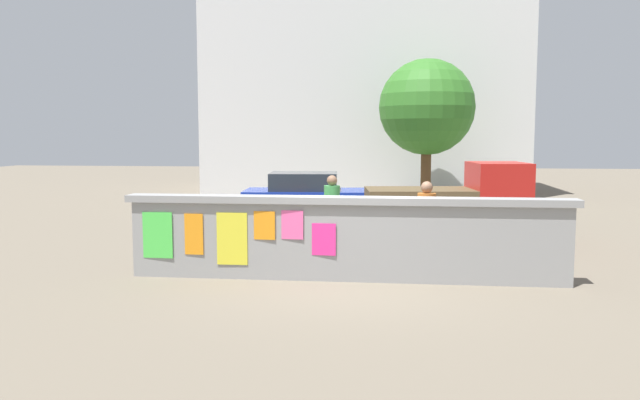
% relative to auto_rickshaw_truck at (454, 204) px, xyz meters
% --- Properties ---
extents(ground, '(60.00, 60.00, 0.00)m').
position_rel_auto_rickshaw_truck_xyz_m(ground, '(-2.19, 3.96, -0.90)').
color(ground, '#6B6051').
extents(poster_wall, '(7.62, 0.42, 1.43)m').
position_rel_auto_rickshaw_truck_xyz_m(poster_wall, '(-2.20, -4.04, -0.16)').
color(poster_wall, gray).
rests_on(poster_wall, ground).
extents(auto_rickshaw_truck, '(3.75, 1.92, 1.85)m').
position_rel_auto_rickshaw_truck_xyz_m(auto_rickshaw_truck, '(0.00, 0.00, 0.00)').
color(auto_rickshaw_truck, black).
rests_on(auto_rickshaw_truck, ground).
extents(car_parked, '(3.93, 2.00, 1.40)m').
position_rel_auto_rickshaw_truck_xyz_m(car_parked, '(-3.80, 3.32, -0.17)').
color(car_parked, black).
rests_on(car_parked, ground).
extents(motorcycle, '(1.88, 0.64, 0.87)m').
position_rel_auto_rickshaw_truck_xyz_m(motorcycle, '(-4.07, -2.78, -0.44)').
color(motorcycle, black).
rests_on(motorcycle, ground).
extents(bicycle_near, '(1.71, 0.44, 0.95)m').
position_rel_auto_rickshaw_truck_xyz_m(bicycle_near, '(-4.13, -0.60, -0.54)').
color(bicycle_near, black).
rests_on(bicycle_near, ground).
extents(person_walking, '(0.39, 0.39, 1.62)m').
position_rel_auto_rickshaw_truck_xyz_m(person_walking, '(-2.69, -1.30, 0.09)').
color(person_walking, purple).
rests_on(person_walking, ground).
extents(person_bystander, '(0.35, 0.35, 1.62)m').
position_rel_auto_rickshaw_truck_xyz_m(person_bystander, '(-0.78, -2.85, 0.09)').
color(person_bystander, '#3F994C').
rests_on(person_bystander, ground).
extents(tree_roadside, '(3.35, 3.35, 5.12)m').
position_rel_auto_rickshaw_truck_xyz_m(tree_roadside, '(-0.25, 7.85, 2.53)').
color(tree_roadside, brown).
rests_on(tree_roadside, ground).
extents(building_background, '(13.49, 6.43, 9.14)m').
position_rel_auto_rickshaw_truck_xyz_m(building_background, '(-2.65, 13.35, 3.69)').
color(building_background, silver).
rests_on(building_background, ground).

